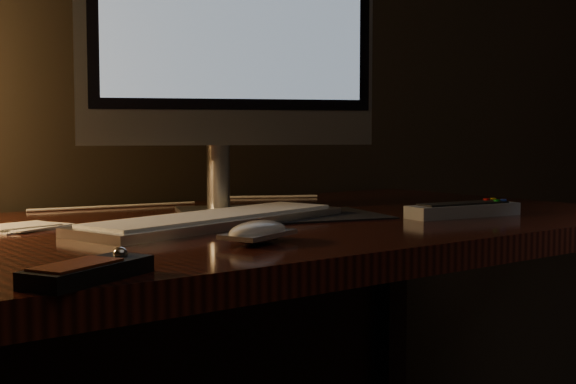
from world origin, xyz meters
TOP-DOWN VIEW (x-y plane):
  - desk at (0.00, 1.93)m, footprint 1.60×0.75m
  - monitor at (0.13, 1.97)m, footprint 0.49×0.25m
  - keyboard at (0.02, 1.84)m, footprint 0.51×0.25m
  - mousepad at (0.22, 1.85)m, footprint 0.29×0.26m
  - mouse at (-0.04, 1.63)m, footprint 0.12×0.09m
  - media_remote at (-0.33, 1.52)m, footprint 0.15×0.11m
  - tv_remote at (0.42, 1.68)m, footprint 0.22×0.09m
  - papers at (-0.23, 1.97)m, footprint 0.14×0.11m
  - cable at (0.18, 2.19)m, footprint 0.59×0.23m

SIDE VIEW (x-z plane):
  - desk at x=0.00m, z-range 0.25..1.00m
  - mousepad at x=0.22m, z-range 0.75..0.75m
  - cable at x=0.18m, z-range 0.75..0.76m
  - papers at x=-0.23m, z-range 0.75..0.76m
  - keyboard at x=0.02m, z-range 0.75..0.77m
  - media_remote at x=-0.33m, z-range 0.75..0.77m
  - mouse at x=-0.04m, z-range 0.75..0.77m
  - tv_remote at x=0.42m, z-range 0.75..0.78m
  - monitor at x=0.13m, z-range 0.80..1.35m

